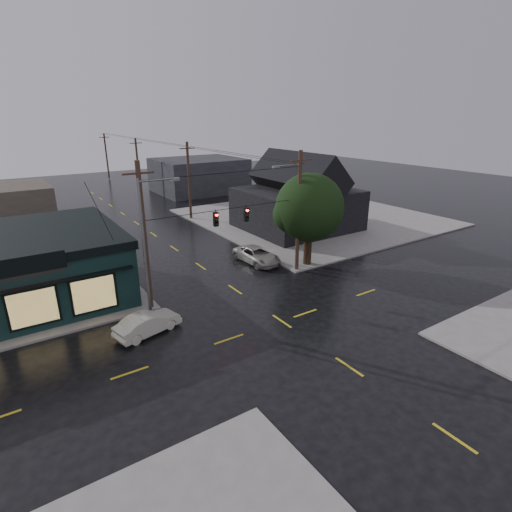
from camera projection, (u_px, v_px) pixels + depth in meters
ground_plane at (282, 321)px, 26.16m from camera, size 160.00×160.00×0.00m
sidewalk_ne at (312, 217)px, 52.24m from camera, size 28.00×28.00×0.15m
ne_building at (298, 191)px, 45.80m from camera, size 12.60×11.60×8.75m
corner_tree at (310, 208)px, 34.11m from camera, size 5.92×5.92×8.07m
utility_pole_nw at (151, 308)px, 27.87m from camera, size 2.00×0.32×10.15m
utility_pole_ne at (296, 270)px, 34.64m from camera, size 2.00×0.32×10.15m
utility_pole_far_a at (191, 219)px, 51.50m from camera, size 2.00×0.32×9.65m
utility_pole_far_b at (141, 194)px, 67.19m from camera, size 2.00×0.32×9.15m
utility_pole_far_c at (109, 179)px, 82.87m from camera, size 2.00×0.32×9.15m
span_signal_assembly at (231, 216)px, 29.38m from camera, size 13.00×0.48×1.23m
streetlight_nw at (151, 314)px, 27.16m from camera, size 5.40×0.30×9.15m
streetlight_ne at (296, 267)px, 35.45m from camera, size 5.40×0.30×9.15m
bg_building_east at (199, 175)px, 68.84m from camera, size 14.00×12.00×5.60m
sedan_cream at (148, 323)px, 24.51m from camera, size 4.37×2.43×1.37m
suv_silver at (257, 255)px, 36.27m from camera, size 2.65×5.19×1.40m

